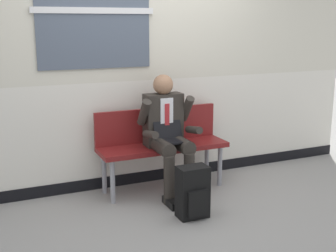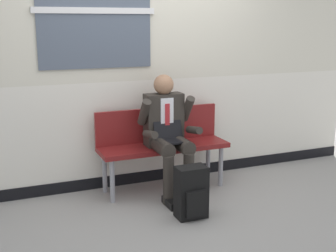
% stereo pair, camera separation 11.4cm
% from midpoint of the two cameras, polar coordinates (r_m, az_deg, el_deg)
% --- Properties ---
extents(ground_plane, '(18.00, 18.00, 0.00)m').
position_cam_midpoint_polar(ground_plane, '(4.61, -0.47, -9.47)').
color(ground_plane, gray).
extents(station_wall, '(5.38, 0.16, 3.14)m').
position_cam_midpoint_polar(station_wall, '(4.88, -3.80, 10.65)').
color(station_wall, beige).
rests_on(station_wall, ground).
extents(bench_with_person, '(1.39, 0.42, 0.87)m').
position_cam_midpoint_polar(bench_with_person, '(4.81, -1.61, -1.83)').
color(bench_with_person, maroon).
rests_on(bench_with_person, ground).
extents(person_seated, '(0.57, 0.70, 1.25)m').
position_cam_midpoint_polar(person_seated, '(4.60, -0.70, -0.75)').
color(person_seated, '#2D2823').
rests_on(person_seated, ground).
extents(backpack, '(0.28, 0.22, 0.49)m').
position_cam_midpoint_polar(backpack, '(4.16, 2.42, -8.51)').
color(backpack, black).
rests_on(backpack, ground).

